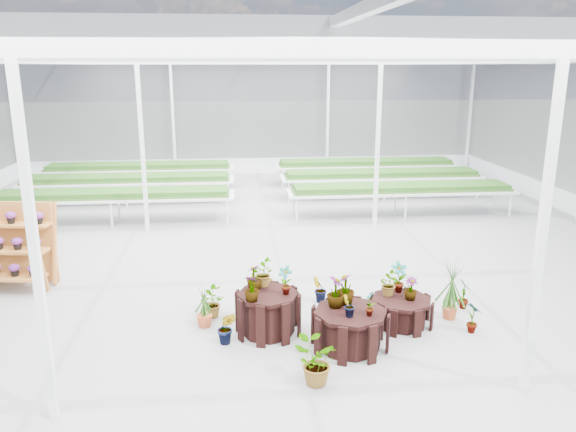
{
  "coord_description": "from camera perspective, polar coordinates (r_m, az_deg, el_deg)",
  "views": [
    {
      "loc": [
        -0.75,
        -10.24,
        4.15
      ],
      "look_at": [
        0.3,
        0.33,
        1.3
      ],
      "focal_mm": 35.0,
      "sensor_mm": 36.0,
      "label": 1
    }
  ],
  "objects": [
    {
      "name": "steel_frame",
      "position": [
        10.44,
        -1.44,
        4.53
      ],
      "size": [
        18.0,
        24.0,
        4.5
      ],
      "primitive_type": null,
      "color": "silver",
      "rests_on": "ground"
    },
    {
      "name": "plinth_mid",
      "position": [
        8.69,
        6.3,
        -11.35
      ],
      "size": [
        1.49,
        1.49,
        0.6
      ],
      "primitive_type": "cylinder",
      "rotation": [
        0.0,
        0.0,
        -0.39
      ],
      "color": "black",
      "rests_on": "ground"
    },
    {
      "name": "nursery_plants",
      "position": [
        9.13,
        4.55,
        -8.66
      ],
      "size": [
        4.83,
        3.15,
        1.25
      ],
      "color": "#234A15",
      "rests_on": "ground"
    },
    {
      "name": "ground_plane",
      "position": [
        11.07,
        -1.37,
        -6.99
      ],
      "size": [
        24.0,
        24.0,
        0.0
      ],
      "primitive_type": "plane",
      "color": "gray",
      "rests_on": "ground"
    },
    {
      "name": "nursery_benches",
      "position": [
        17.85,
        -3.12,
        2.93
      ],
      "size": [
        16.0,
        7.0,
        0.84
      ],
      "primitive_type": null,
      "color": "silver",
      "rests_on": "ground"
    },
    {
      "name": "shelf_rack",
      "position": [
        11.9,
        -26.41,
        -2.88
      ],
      "size": [
        1.64,
        1.04,
        1.63
      ],
      "primitive_type": null,
      "rotation": [
        0.0,
        0.0,
        -0.16
      ],
      "color": "#A86328",
      "rests_on": "ground"
    },
    {
      "name": "plinth_low",
      "position": [
        9.57,
        11.37,
        -9.47
      ],
      "size": [
        1.24,
        1.24,
        0.46
      ],
      "primitive_type": "cylinder",
      "rotation": [
        0.0,
        0.0,
        0.26
      ],
      "color": "black",
      "rests_on": "ground"
    },
    {
      "name": "plinth_tall",
      "position": [
        9.06,
        -2.04,
        -9.82
      ],
      "size": [
        1.25,
        1.25,
        0.69
      ],
      "primitive_type": "cylinder",
      "rotation": [
        0.0,
        0.0,
        -0.29
      ],
      "color": "black",
      "rests_on": "ground"
    },
    {
      "name": "greenhouse_shell",
      "position": [
        10.44,
        -1.44,
        4.53
      ],
      "size": [
        18.0,
        24.0,
        4.5
      ],
      "primitive_type": null,
      "color": "white",
      "rests_on": "ground"
    }
  ]
}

